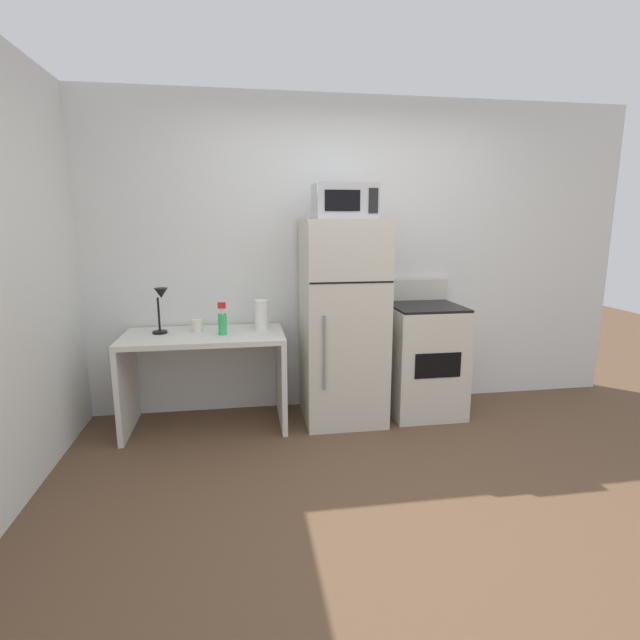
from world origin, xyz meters
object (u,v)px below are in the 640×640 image
Objects in this scene: refrigerator at (343,322)px; desk at (205,361)px; coffee_mug at (198,325)px; oven_range at (423,358)px; desk_lamp at (161,303)px; spray_bottle at (222,322)px; paper_towel_roll at (261,315)px; microwave at (344,201)px.

desk is at bearing 179.98° from refrigerator.
coffee_mug is 0.09× the size of oven_range.
desk is 3.46× the size of desk_lamp.
spray_bottle is 0.23× the size of oven_range.
refrigerator reaches higher than desk.
coffee_mug is 0.06× the size of refrigerator.
coffee_mug is 0.25m from spray_bottle.
desk_lamp is 0.77m from paper_towel_roll.
oven_range is at bearing -0.92° from desk_lamp.
desk_lamp reaches higher than spray_bottle.
desk_lamp is 0.33m from coffee_mug.
coffee_mug is 1.87m from oven_range.
coffee_mug is 0.38× the size of spray_bottle.
desk is 0.76× the size of refrigerator.
desk_lamp is 1.59m from microwave.
desk is 0.56m from desk_lamp.
desk is at bearing -61.04° from coffee_mug.
coffee_mug is at bearing 174.43° from microwave.
paper_towel_roll is 0.52× the size of microwave.
oven_range reaches higher than coffee_mug.
coffee_mug is 0.21× the size of microwave.
desk_lamp reaches higher than paper_towel_roll.
oven_range is at bearing 0.59° from desk.
refrigerator is at bearing -2.16° from desk_lamp.
refrigerator reaches higher than oven_range.
refrigerator is 3.51× the size of microwave.
desk_lamp reaches higher than oven_range.
refrigerator is at bearing -4.52° from coffee_mug.
desk_lamp is at bearing 176.98° from microwave.
oven_range reaches higher than desk.
microwave is (0.00, -0.02, 0.94)m from refrigerator.
spray_bottle is 0.15× the size of refrigerator.
coffee_mug is at bearing 175.48° from refrigerator.
desk_lamp is at bearing -171.84° from coffee_mug.
paper_towel_roll reaches higher than coffee_mug.
paper_towel_roll is (0.76, 0.01, -0.12)m from desk_lamp.
paper_towel_roll is 1.09m from microwave.
paper_towel_roll is at bearing -3.71° from coffee_mug.
coffee_mug is at bearing 144.76° from spray_bottle.
desk is at bearing -9.58° from desk_lamp.
spray_bottle is (0.20, -0.14, 0.05)m from coffee_mug.
paper_towel_roll is 0.22× the size of oven_range.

